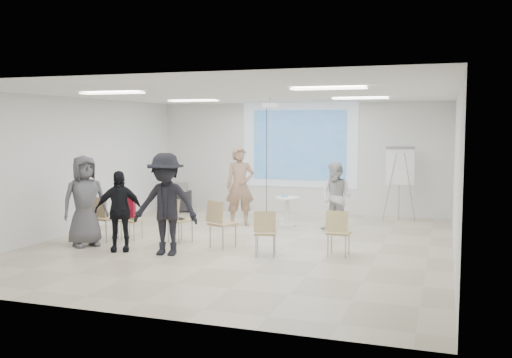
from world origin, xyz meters
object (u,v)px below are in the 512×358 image
(audience_left, at_px, (119,205))
(av_cart, at_px, (181,198))
(player_left, at_px, (240,181))
(chair_center, at_px, (220,220))
(laptop, at_px, (180,218))
(flipchart_easel, at_px, (400,166))
(chair_right_far, at_px, (338,229))
(audience_mid, at_px, (166,197))
(chair_left_mid, at_px, (130,218))
(chair_left_inner, at_px, (177,216))
(pedestal_table, at_px, (287,210))
(audience_outer, at_px, (85,196))
(chair_right_inner, at_px, (265,230))
(chair_far_left, at_px, (103,215))
(player_right, at_px, (336,193))

(audience_left, relative_size, av_cart, 2.17)
(player_left, bearing_deg, audience_left, -138.56)
(chair_center, height_order, av_cart, chair_center)
(laptop, bearing_deg, flipchart_easel, -110.53)
(chair_right_far, relative_size, audience_mid, 0.40)
(chair_right_far, distance_m, audience_mid, 3.19)
(flipchart_easel, distance_m, av_cart, 5.97)
(chair_left_mid, bearing_deg, audience_mid, -33.46)
(chair_left_mid, distance_m, av_cart, 4.05)
(chair_left_inner, height_order, chair_right_far, chair_left_inner)
(pedestal_table, height_order, audience_mid, audience_mid)
(audience_outer, bearing_deg, audience_left, -63.28)
(pedestal_table, distance_m, laptop, 2.93)
(chair_right_inner, distance_m, laptop, 2.17)
(audience_mid, bearing_deg, player_left, 78.79)
(player_left, relative_size, chair_center, 2.28)
(chair_left_mid, distance_m, chair_right_inner, 3.16)
(chair_left_mid, height_order, audience_outer, audience_outer)
(audience_left, bearing_deg, av_cart, 77.84)
(laptop, height_order, flipchart_easel, flipchart_easel)
(chair_left_inner, xyz_separation_m, audience_left, (-0.70, -1.04, 0.34))
(pedestal_table, relative_size, chair_left_mid, 0.88)
(chair_far_left, height_order, laptop, chair_far_left)
(audience_outer, bearing_deg, chair_center, -37.80)
(laptop, relative_size, audience_left, 0.19)
(chair_left_mid, bearing_deg, flipchart_easel, 41.23)
(flipchart_easel, bearing_deg, chair_right_inner, -119.64)
(chair_left_inner, bearing_deg, player_left, 101.97)
(audience_left, bearing_deg, chair_left_mid, 85.07)
(chair_left_mid, bearing_deg, chair_center, -0.95)
(player_left, relative_size, av_cart, 2.64)
(chair_left_inner, bearing_deg, audience_outer, -126.57)
(audience_left, bearing_deg, audience_mid, -25.77)
(audience_left, distance_m, flipchart_easel, 7.03)
(chair_right_inner, distance_m, audience_left, 2.84)
(laptop, bearing_deg, chair_far_left, 39.59)
(chair_right_inner, bearing_deg, audience_left, 175.71)
(chair_center, xyz_separation_m, chair_right_far, (2.31, -0.01, -0.05))
(laptop, xyz_separation_m, flipchart_easel, (4.04, 4.01, 0.88))
(chair_center, bearing_deg, pedestal_table, 101.21)
(audience_outer, bearing_deg, pedestal_table, -4.98)
(player_left, height_order, player_right, player_left)
(chair_left_inner, xyz_separation_m, laptop, (0.03, 0.09, -0.05))
(flipchart_easel, bearing_deg, chair_center, -132.09)
(chair_center, distance_m, chair_right_inner, 1.14)
(chair_far_left, bearing_deg, player_right, 41.19)
(audience_left, bearing_deg, chair_center, 0.94)
(chair_right_far, height_order, audience_mid, audience_mid)
(chair_left_mid, distance_m, audience_mid, 1.74)
(laptop, bearing_deg, pedestal_table, -97.92)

